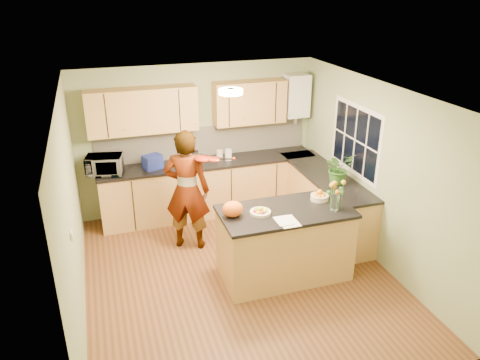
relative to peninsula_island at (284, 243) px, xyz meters
name	(u,v)px	position (x,y,z in m)	size (l,w,h in m)	color
floor	(238,275)	(-0.59, 0.17, -0.49)	(4.50, 4.50, 0.00)	#583419
ceiling	(238,94)	(-0.59, 0.17, 2.01)	(4.00, 4.50, 0.02)	silver
wall_back	(198,139)	(-0.59, 2.42, 0.76)	(4.00, 0.02, 2.50)	#93A374
wall_front	(319,298)	(-0.59, -2.08, 0.76)	(4.00, 0.02, 2.50)	#93A374
wall_left	(71,214)	(-2.59, 0.17, 0.76)	(0.02, 4.50, 2.50)	#93A374
wall_right	(376,173)	(1.41, 0.17, 0.76)	(0.02, 4.50, 2.50)	#93A374
back_counter	(209,187)	(-0.49, 2.12, -0.02)	(3.64, 0.62, 0.94)	tan
right_counter	(324,202)	(1.11, 1.02, -0.02)	(0.62, 2.24, 0.94)	tan
splashback	(204,141)	(-0.49, 2.40, 0.71)	(3.60, 0.02, 0.52)	beige
upper_cabinets	(188,107)	(-0.76, 2.25, 1.36)	(3.20, 0.34, 0.70)	tan
boiler	(296,96)	(1.11, 2.26, 1.40)	(0.40, 0.30, 0.86)	white
window_right	(355,140)	(1.40, 0.77, 1.06)	(0.01, 1.30, 1.05)	white
light_switch	(72,235)	(-2.57, -0.43, 0.81)	(0.02, 0.09, 0.09)	white
ceiling_lamp	(231,92)	(-0.59, 0.47, 1.97)	(0.30, 0.30, 0.07)	#FFEABF
peninsula_island	(284,243)	(0.00, 0.00, 0.00)	(1.71, 0.88, 0.98)	tan
fruit_dish	(260,211)	(-0.35, 0.00, 0.53)	(0.27, 0.27, 0.09)	beige
orange_bowl	(320,196)	(0.55, 0.15, 0.55)	(0.24, 0.24, 0.14)	beige
flower_vase	(336,188)	(0.60, -0.18, 0.80)	(0.25, 0.25, 0.47)	silver
orange_bag	(233,209)	(-0.70, 0.05, 0.59)	(0.26, 0.22, 0.20)	orange
papers	(288,221)	(-0.10, -0.30, 0.50)	(0.23, 0.32, 0.01)	white
violinist	(187,190)	(-1.06, 1.15, 0.42)	(0.66, 0.44, 1.82)	#EAAA8F
violin	(203,159)	(-0.86, 0.93, 0.96)	(0.61, 0.24, 0.12)	#530F05
microwave	(104,165)	(-2.15, 2.08, 0.60)	(0.54, 0.36, 0.30)	white
blue_box	(153,162)	(-1.41, 2.08, 0.56)	(0.28, 0.21, 0.22)	navy
kettle	(196,157)	(-0.70, 2.09, 0.56)	(0.14, 0.14, 0.27)	silver
jar_cream	(219,155)	(-0.29, 2.15, 0.53)	(0.11, 0.11, 0.17)	beige
jar_white	(228,155)	(-0.15, 2.09, 0.54)	(0.12, 0.12, 0.18)	white
potted_plant	(339,168)	(1.11, 0.67, 0.68)	(0.42, 0.37, 0.47)	#326923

